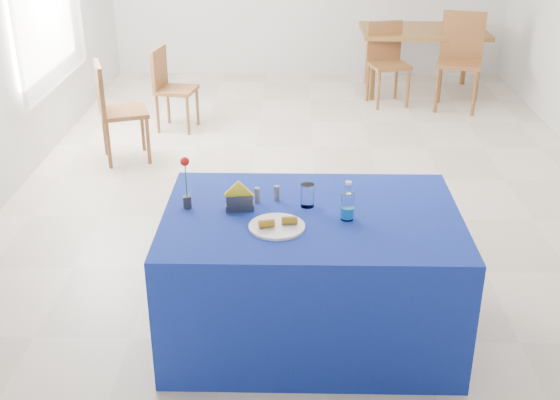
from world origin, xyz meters
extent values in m
plane|color=beige|center=(0.00, 0.00, 0.00)|extent=(7.00, 7.00, 0.00)
plane|color=silver|center=(0.00, -3.50, 1.40)|extent=(5.00, 0.00, 5.00)
plane|color=silver|center=(-2.50, 0.00, 1.40)|extent=(0.00, 7.00, 7.00)
cylinder|color=white|center=(-0.27, -2.41, 0.77)|extent=(0.29, 0.29, 0.01)
cylinder|color=white|center=(-0.11, -2.14, 0.82)|extent=(0.07, 0.07, 0.13)
cylinder|color=slate|center=(-0.38, -2.09, 0.80)|extent=(0.03, 0.03, 0.08)
cylinder|color=slate|center=(-0.27, -2.07, 0.80)|extent=(0.03, 0.03, 0.08)
cube|color=navy|center=(-0.08, -2.23, 0.38)|extent=(1.60, 1.10, 0.76)
cylinder|color=silver|center=(0.10, -2.30, 0.83)|extent=(0.07, 0.07, 0.15)
cylinder|color=blue|center=(0.10, -2.30, 0.80)|extent=(0.07, 0.07, 0.06)
cylinder|color=silver|center=(0.10, -2.30, 0.94)|extent=(0.03, 0.03, 0.05)
cylinder|color=white|center=(0.10, -2.30, 0.97)|extent=(0.03, 0.03, 0.01)
cube|color=#35363A|center=(-0.47, -2.20, 0.78)|extent=(0.16, 0.08, 0.03)
cube|color=#38383D|center=(-0.47, -2.22, 0.81)|extent=(0.14, 0.03, 0.09)
cube|color=#3C3B40|center=(-0.48, -2.17, 0.81)|extent=(0.14, 0.03, 0.09)
cube|color=yellow|center=(-0.47, -2.20, 0.85)|extent=(0.16, 0.02, 0.16)
cylinder|color=#242429|center=(-0.76, -2.18, 0.80)|extent=(0.05, 0.05, 0.07)
cylinder|color=#1B6118|center=(-0.76, -2.18, 0.91)|extent=(0.01, 0.01, 0.22)
sphere|color=#B7100C|center=(-0.76, -2.18, 1.03)|extent=(0.05, 0.05, 0.05)
cube|color=brown|center=(1.33, 2.72, 0.73)|extent=(1.46, 0.95, 0.05)
cylinder|color=olive|center=(0.73, 2.37, 0.35)|extent=(0.06, 0.06, 0.71)
cylinder|color=#95582B|center=(1.93, 2.36, 0.35)|extent=(0.06, 0.06, 0.71)
cylinder|color=brown|center=(0.74, 3.07, 0.35)|extent=(0.06, 0.06, 0.71)
cylinder|color=#955E2B|center=(1.94, 3.06, 0.35)|extent=(0.06, 0.06, 0.71)
cylinder|color=brown|center=(0.76, 1.97, 0.22)|extent=(0.03, 0.03, 0.44)
cylinder|color=brown|center=(1.09, 2.06, 0.22)|extent=(0.03, 0.03, 0.44)
cylinder|color=brown|center=(0.67, 2.31, 0.22)|extent=(0.03, 0.03, 0.44)
cylinder|color=brown|center=(1.00, 2.40, 0.22)|extent=(0.03, 0.03, 0.44)
cube|color=brown|center=(0.88, 2.18, 0.45)|extent=(0.50, 0.50, 0.04)
cube|color=brown|center=(0.83, 2.36, 0.69)|extent=(0.40, 0.14, 0.45)
cylinder|color=brown|center=(1.38, 1.89, 0.25)|extent=(0.04, 0.04, 0.50)
cylinder|color=brown|center=(1.77, 1.78, 0.25)|extent=(0.04, 0.04, 0.50)
cylinder|color=brown|center=(1.49, 2.27, 0.25)|extent=(0.04, 0.04, 0.50)
cylinder|color=brown|center=(1.88, 2.17, 0.25)|extent=(0.04, 0.04, 0.50)
cube|color=brown|center=(1.63, 2.03, 0.52)|extent=(0.58, 0.58, 0.04)
cube|color=brown|center=(1.68, 2.23, 0.79)|extent=(0.46, 0.17, 0.51)
cylinder|color=brown|center=(-1.50, 0.32, 0.22)|extent=(0.04, 0.04, 0.44)
cylinder|color=brown|center=(-1.62, 0.65, 0.22)|extent=(0.04, 0.04, 0.44)
cylinder|color=brown|center=(-1.83, 0.21, 0.22)|extent=(0.04, 0.04, 0.44)
cylinder|color=brown|center=(-1.95, 0.54, 0.22)|extent=(0.04, 0.04, 0.44)
cube|color=brown|center=(-1.72, 0.43, 0.45)|extent=(0.52, 0.52, 0.04)
cube|color=brown|center=(-1.90, 0.37, 0.69)|extent=(0.17, 0.40, 0.45)
cylinder|color=brown|center=(-1.25, 1.10, 0.20)|extent=(0.03, 0.03, 0.40)
cylinder|color=brown|center=(-1.19, 1.42, 0.20)|extent=(0.03, 0.03, 0.40)
cylinder|color=brown|center=(-1.57, 1.16, 0.20)|extent=(0.03, 0.03, 0.40)
cylinder|color=brown|center=(-1.51, 1.47, 0.20)|extent=(0.03, 0.03, 0.40)
cube|color=brown|center=(-1.38, 1.29, 0.41)|extent=(0.43, 0.43, 0.04)
cube|color=brown|center=(-1.55, 1.32, 0.63)|extent=(0.10, 0.37, 0.41)
cylinder|color=yellow|center=(-0.32, -2.43, 0.80)|extent=(0.09, 0.06, 0.04)
cylinder|color=beige|center=(-0.28, -2.42, 0.80)|extent=(0.01, 0.03, 0.03)
cylinder|color=yellow|center=(-0.20, -2.39, 0.80)|extent=(0.08, 0.05, 0.04)
cylinder|color=beige|center=(-0.16, -2.39, 0.80)|extent=(0.01, 0.03, 0.03)
camera|label=1|loc=(-0.18, -5.62, 2.42)|focal=45.00mm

